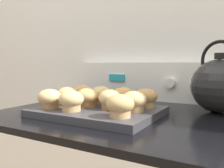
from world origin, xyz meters
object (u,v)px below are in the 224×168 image
muffin_r0_c0 (50,99)px  muffin_r1_c0 (67,96)px  muffin_r1_c2 (110,99)px  muffin_r0_c1 (71,101)px  muffin_r1_c3 (134,101)px  muffin_pan (98,111)px  muffin_r0_c3 (120,106)px  muffin_r2_c3 (146,98)px  muffin_r1_c1 (88,97)px  muffin_r2_c2 (123,96)px  tea_kettle (219,85)px  muffin_r2_c1 (101,95)px  muffin_r2_c0 (83,93)px

muffin_r0_c0 → muffin_r1_c0: 0.08m
muffin_r1_c2 → muffin_r0_c1: bearing=-136.7°
muffin_r1_c0 → muffin_r1_c3: size_ratio=1.00×
muffin_pan → muffin_r0_c0: 0.15m
muffin_r0_c3 → muffin_r2_c3: 0.16m
muffin_r0_c3 → muffin_r0_c1: bearing=179.3°
muffin_r1_c2 → muffin_r1_c3: bearing=1.6°
muffin_r1_c3 → muffin_r1_c1: bearing=179.6°
muffin_r0_c0 → muffin_r2_c2: same height
muffin_r0_c3 → tea_kettle: 0.37m
muffin_r0_c0 → muffin_r1_c1: 0.12m
muffin_r1_c1 → muffin_r2_c3: (0.17, 0.08, 0.00)m
muffin_r1_c0 → muffin_r1_c3: same height
muffin_r1_c1 → muffin_r1_c0: bearing=-176.1°
muffin_r2_c1 → muffin_r2_c3: bearing=1.1°
muffin_r1_c0 → muffin_r2_c1: size_ratio=1.00×
muffin_r0_c3 → muffin_r2_c0: bearing=145.6°
muffin_r1_c0 → muffin_r2_c2: size_ratio=1.00×
muffin_pan → muffin_r2_c1: 0.10m
muffin_r1_c2 → muffin_r2_c1: bearing=136.7°
muffin_r0_c1 → muffin_r0_c3: bearing=-0.7°
muffin_r0_c0 → muffin_r2_c0: same height
muffin_r2_c0 → muffin_r2_c2: 0.16m
muffin_r2_c1 → muffin_r2_c2: (0.08, 0.01, 0.00)m
muffin_r2_c3 → tea_kettle: bearing=35.7°
muffin_pan → muffin_r0_c3: bearing=-34.7°
muffin_r0_c1 → muffin_r2_c1: size_ratio=1.00×
muffin_r0_c1 → muffin_r1_c1: (-0.00, 0.08, 0.00)m
muffin_r2_c3 → muffin_r2_c0: bearing=179.9°
muffin_r0_c0 → muffin_r2_c1: size_ratio=1.00×
muffin_r2_c3 → tea_kettle: size_ratio=0.31×
muffin_r0_c0 → muffin_pan: bearing=33.7°
muffin_r1_c3 → muffin_r2_c1: 0.18m
muffin_r0_c1 → muffin_r0_c3: (0.16, -0.00, 0.00)m
muffin_r1_c1 → muffin_r1_c3: (0.16, -0.00, 0.00)m
muffin_r2_c0 → muffin_r2_c2: size_ratio=1.00×
muffin_r1_c0 → muffin_r2_c0: (-0.00, 0.08, 0.00)m
muffin_r0_c0 → muffin_r1_c3: same height
muffin_r1_c2 → muffin_r2_c2: 0.08m
muffin_pan → muffin_r2_c3: size_ratio=5.04×
muffin_r1_c3 → muffin_r2_c3: bearing=87.1°
muffin_r0_c1 → muffin_r2_c0: bearing=116.2°
muffin_r1_c3 → muffin_r1_c2: bearing=-178.4°
tea_kettle → muffin_r2_c0: bearing=-162.4°
muffin_r0_c0 → muffin_r0_c1: (0.08, 0.00, 0.00)m
muffin_r0_c1 → muffin_r2_c0: 0.18m
muffin_r2_c3 → tea_kettle: (0.19, 0.14, 0.04)m
muffin_r0_c0 → muffin_r1_c2: bearing=26.0°
muffin_r0_c1 → muffin_r2_c0: size_ratio=1.00×
muffin_pan → muffin_r0_c0: (-0.12, -0.08, 0.04)m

